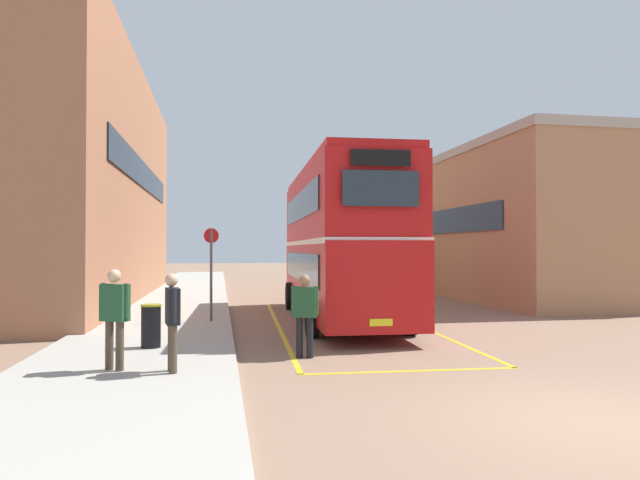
% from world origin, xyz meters
% --- Properties ---
extents(ground_plane, '(135.60, 135.60, 0.00)m').
position_xyz_m(ground_plane, '(0.00, 14.40, 0.00)').
color(ground_plane, '#846651').
extents(sidewalk_left, '(4.00, 57.60, 0.14)m').
position_xyz_m(sidewalk_left, '(-6.50, 16.80, 0.07)').
color(sidewalk_left, '#A39E93').
rests_on(sidewalk_left, ground).
extents(brick_building_left, '(6.57, 21.21, 9.90)m').
position_xyz_m(brick_building_left, '(-11.35, 18.62, 4.95)').
color(brick_building_left, '#9E6647').
rests_on(brick_building_left, ground).
extents(depot_building_right, '(7.12, 17.94, 6.76)m').
position_xyz_m(depot_building_right, '(9.00, 19.21, 3.38)').
color(depot_building_right, '#AD7A56').
rests_on(depot_building_right, ground).
extents(double_decker_bus, '(3.14, 10.95, 4.75)m').
position_xyz_m(double_decker_bus, '(-1.09, 10.72, 2.51)').
color(double_decker_bus, black).
rests_on(double_decker_bus, ground).
extents(single_deck_bus, '(3.69, 8.77, 3.02)m').
position_xyz_m(single_deck_bus, '(3.23, 25.86, 1.64)').
color(single_deck_bus, black).
rests_on(single_deck_bus, ground).
extents(pedestrian_boarding, '(0.55, 0.38, 1.73)m').
position_xyz_m(pedestrian_boarding, '(-3.09, 4.84, 1.00)').
color(pedestrian_boarding, black).
rests_on(pedestrian_boarding, ground).
extents(pedestrian_waiting_near, '(0.54, 0.45, 1.76)m').
position_xyz_m(pedestrian_waiting_near, '(-6.63, 3.62, 1.17)').
color(pedestrian_waiting_near, '#473828').
rests_on(pedestrian_waiting_near, sidewalk_left).
extents(pedestrian_waiting_far, '(0.30, 0.56, 1.69)m').
position_xyz_m(pedestrian_waiting_far, '(-5.62, 3.30, 1.12)').
color(pedestrian_waiting_far, '#473828').
rests_on(pedestrian_waiting_far, sidewalk_left).
extents(litter_bin, '(0.44, 0.44, 0.93)m').
position_xyz_m(litter_bin, '(-6.27, 5.84, 0.61)').
color(litter_bin, black).
rests_on(litter_bin, sidewalk_left).
extents(bus_stop_sign, '(0.44, 0.12, 2.73)m').
position_xyz_m(bus_stop_sign, '(-5.07, 10.10, 1.78)').
color(bus_stop_sign, '#4C4C51').
rests_on(bus_stop_sign, sidewalk_left).
extents(bay_marking_yellow, '(4.71, 13.02, 0.01)m').
position_xyz_m(bay_marking_yellow, '(-1.13, 8.74, 0.00)').
color(bay_marking_yellow, gold).
rests_on(bay_marking_yellow, ground).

